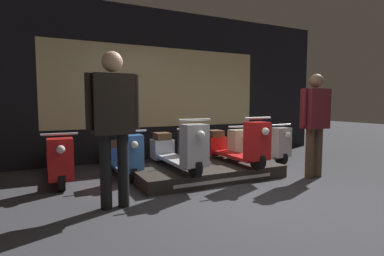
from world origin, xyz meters
TOP-DOWN VIEW (x-y plane):
  - ground_plane at (0.00, 0.00)m, footprint 30.00×30.00m
  - shop_wall_back at (0.00, 3.28)m, footprint 8.61×0.09m
  - display_platform at (0.08, 1.32)m, footprint 2.36×1.17m
  - scooter_display_left at (-0.45, 1.28)m, footprint 0.47×1.65m
  - scooter_display_right at (0.61, 1.28)m, footprint 0.47×1.65m
  - scooter_backrow_0 at (-2.08, 2.15)m, footprint 0.47×1.65m
  - scooter_backrow_1 at (-1.09, 2.15)m, footprint 0.47×1.65m
  - scooter_backrow_2 at (-0.10, 2.15)m, footprint 0.47×1.65m
  - scooter_backrow_3 at (0.89, 2.15)m, footprint 0.47×1.65m
  - scooter_backrow_4 at (1.88, 2.15)m, footprint 0.47×1.65m
  - person_left_browsing at (-1.56, 0.55)m, footprint 0.61×0.25m
  - person_right_browsing at (1.65, 0.55)m, footprint 0.59×0.24m

SIDE VIEW (x-z plane):
  - ground_plane at x=0.00m, z-range 0.00..0.00m
  - display_platform at x=0.08m, z-range 0.00..0.20m
  - scooter_backrow_0 at x=-2.08m, z-range -0.10..0.71m
  - scooter_backrow_1 at x=-1.09m, z-range -0.10..0.71m
  - scooter_backrow_2 at x=-0.10m, z-range -0.10..0.71m
  - scooter_backrow_3 at x=0.89m, z-range -0.10..0.71m
  - scooter_backrow_4 at x=1.88m, z-range -0.10..0.71m
  - scooter_display_left at x=-0.45m, z-range 0.10..0.91m
  - scooter_display_right at x=0.61m, z-range 0.10..0.91m
  - person_right_browsing at x=1.65m, z-range 0.15..1.83m
  - person_left_browsing at x=-1.56m, z-range 0.18..1.97m
  - shop_wall_back at x=0.00m, z-range 0.00..3.20m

